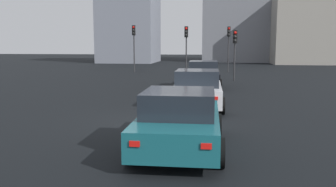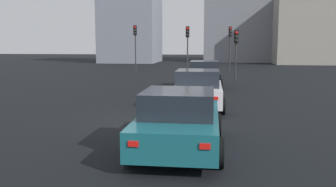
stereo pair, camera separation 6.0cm
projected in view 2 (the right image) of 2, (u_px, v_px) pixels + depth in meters
name	position (u px, v px, depth m)	size (l,w,h in m)	color
ground_plane	(143.00, 124.00, 12.03)	(160.00, 160.00, 0.20)	black
car_black_left_lead	(204.00, 75.00, 21.21)	(4.42, 2.15, 1.58)	black
car_white_left_second	(198.00, 90.00, 14.33)	(4.18, 2.14, 1.54)	silver
car_teal_left_third	(179.00, 120.00, 8.66)	(4.23, 2.12, 1.46)	#19606B
traffic_light_near_left	(187.00, 40.00, 29.82)	(0.32, 0.29, 4.03)	#2D2D30
traffic_light_near_right	(230.00, 40.00, 32.80)	(0.32, 0.29, 4.16)	#2D2D30
traffic_light_far_left	(236.00, 44.00, 24.64)	(0.32, 0.28, 3.51)	#2D2D30
traffic_light_far_right	(135.00, 39.00, 32.80)	(0.32, 0.29, 4.27)	#2D2D30
building_facade_left	(303.00, 32.00, 49.67)	(12.58, 8.55, 8.62)	gray
building_facade_center	(243.00, 5.00, 54.22)	(10.72, 11.18, 16.81)	slate
building_facade_right	(131.00, 19.00, 51.32)	(8.64, 7.71, 12.24)	gray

